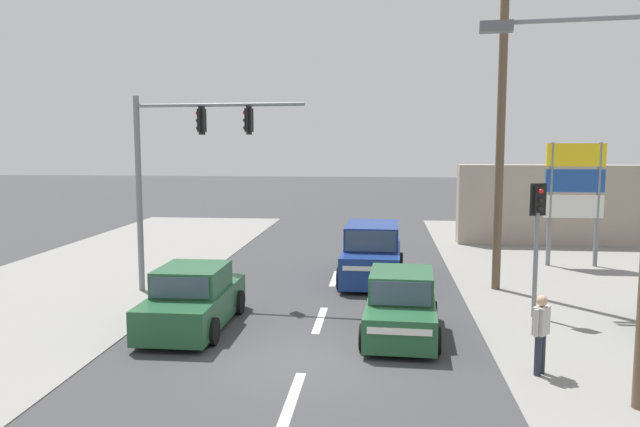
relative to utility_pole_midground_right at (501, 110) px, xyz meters
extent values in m
plane|color=#3A3A3D|center=(-5.16, -6.92, -5.59)|extent=(140.00, 140.00, 0.00)
cube|color=silver|center=(-5.16, -8.92, -5.59)|extent=(0.20, 2.40, 0.01)
cube|color=silver|center=(-5.16, -3.92, -5.59)|extent=(0.20, 2.40, 0.01)
cube|color=silver|center=(-5.16, 1.08, -5.59)|extent=(0.20, 2.40, 0.01)
cube|color=gray|center=(-13.66, -2.92, -5.58)|extent=(8.00, 40.00, 0.02)
cylinder|color=slate|center=(-0.38, -8.63, 1.06)|extent=(2.59, 0.43, 0.09)
cube|color=#595B60|center=(-1.67, -8.46, 0.99)|extent=(0.59, 0.35, 0.18)
cylinder|color=brown|center=(0.00, 0.00, -0.25)|extent=(0.26, 0.26, 10.70)
cylinder|color=slate|center=(-11.01, -1.29, -2.59)|extent=(0.18, 0.18, 6.00)
cylinder|color=slate|center=(-8.42, -1.51, 0.11)|extent=(5.19, 0.55, 0.11)
cube|color=black|center=(-8.94, -1.47, -0.34)|extent=(0.22, 0.28, 0.68)
cube|color=black|center=(-8.94, -1.47, -0.34)|extent=(0.08, 0.44, 0.84)
sphere|color=red|center=(-9.06, -1.46, -0.12)|extent=(0.13, 0.13, 0.13)
sphere|color=black|center=(-9.06, -1.46, -0.34)|extent=(0.13, 0.13, 0.13)
sphere|color=black|center=(-9.06, -1.46, -0.56)|extent=(0.13, 0.13, 0.13)
cube|color=black|center=(-7.49, -1.59, -0.34)|extent=(0.22, 0.28, 0.68)
cube|color=black|center=(-7.49, -1.59, -0.34)|extent=(0.08, 0.44, 0.84)
sphere|color=red|center=(-7.60, -1.58, -0.12)|extent=(0.13, 0.13, 0.13)
sphere|color=black|center=(-7.60, -1.58, -0.34)|extent=(0.13, 0.13, 0.13)
sphere|color=black|center=(-7.60, -1.58, -0.56)|extent=(0.13, 0.13, 0.13)
cylinder|color=slate|center=(0.42, -3.16, -4.19)|extent=(0.12, 0.12, 2.80)
cube|color=black|center=(0.42, -3.16, -2.45)|extent=(0.30, 0.26, 0.68)
cube|color=black|center=(0.42, -3.16, -2.45)|extent=(0.43, 0.16, 0.84)
sphere|color=red|center=(0.46, -3.28, -2.23)|extent=(0.13, 0.13, 0.13)
sphere|color=black|center=(0.46, -3.28, -2.45)|extent=(0.13, 0.13, 0.13)
sphere|color=black|center=(0.46, -3.28, -2.67)|extent=(0.13, 0.13, 0.13)
cylinder|color=slate|center=(2.61, 4.03, -3.29)|extent=(0.16, 0.16, 4.60)
cylinder|color=slate|center=(4.31, 4.03, -3.29)|extent=(0.16, 0.16, 4.60)
cube|color=yellow|center=(3.46, 4.03, -1.44)|extent=(2.10, 0.14, 0.84)
cube|color=#1E4793|center=(3.46, 4.03, -2.39)|extent=(2.10, 0.14, 0.84)
cube|color=silver|center=(3.46, 4.03, -3.34)|extent=(2.10, 0.14, 0.84)
cube|color=#A39384|center=(5.84, 9.08, -3.79)|extent=(12.00, 1.00, 3.60)
cube|color=navy|center=(-3.90, 0.89, -4.96)|extent=(1.96, 4.55, 1.00)
cube|color=navy|center=(-3.90, 1.09, -4.08)|extent=(1.79, 2.75, 0.76)
cube|color=#384756|center=(-3.93, -0.28, -4.08)|extent=(1.58, 0.10, 0.65)
cube|color=#384756|center=(-3.86, 2.46, -4.08)|extent=(1.55, 0.10, 0.61)
cube|color=white|center=(-3.97, -1.37, -4.73)|extent=(1.56, 0.08, 0.14)
cylinder|color=black|center=(-3.02, -0.53, -5.23)|extent=(0.24, 0.73, 0.72)
cylinder|color=black|center=(-4.86, -0.47, -5.23)|extent=(0.24, 0.73, 0.72)
cylinder|color=black|center=(-2.94, 2.26, -5.23)|extent=(0.24, 0.73, 0.72)
cylinder|color=black|center=(-4.78, 2.31, -5.23)|extent=(0.24, 0.73, 0.72)
cube|color=#235633|center=(-8.25, -4.87, -5.05)|extent=(1.71, 4.21, 0.80)
cube|color=#235633|center=(-8.25, -4.92, -4.34)|extent=(1.57, 1.91, 0.62)
cube|color=#384756|center=(-8.25, -3.95, -4.34)|extent=(1.44, 0.06, 0.53)
cube|color=#384756|center=(-8.25, -5.89, -4.34)|extent=(1.40, 0.06, 0.50)
cube|color=white|center=(-8.24, -2.75, -4.87)|extent=(1.45, 0.04, 0.14)
cylinder|color=black|center=(-9.09, -3.56, -5.27)|extent=(0.19, 0.64, 0.64)
cylinder|color=black|center=(-7.39, -3.57, -5.27)|extent=(0.19, 0.64, 0.64)
cylinder|color=black|center=(-9.10, -6.17, -5.27)|extent=(0.19, 0.64, 0.64)
cylinder|color=black|center=(-7.40, -6.17, -5.27)|extent=(0.19, 0.64, 0.64)
cube|color=#235633|center=(-3.11, -5.11, -5.09)|extent=(1.76, 3.67, 0.76)
cube|color=#235633|center=(-3.10, -4.81, -4.39)|extent=(1.56, 1.96, 0.64)
cube|color=#384756|center=(-3.14, -5.78, -4.39)|extent=(1.36, 0.12, 0.54)
cube|color=#384756|center=(-3.06, -3.85, -4.39)|extent=(1.33, 0.12, 0.51)
cube|color=white|center=(-3.19, -6.93, -4.91)|extent=(1.36, 0.10, 0.14)
cylinder|color=black|center=(-2.36, -6.26, -5.29)|extent=(0.21, 0.61, 0.60)
cylinder|color=black|center=(-3.96, -6.19, -5.29)|extent=(0.21, 0.61, 0.60)
cylinder|color=black|center=(-2.26, -4.04, -5.29)|extent=(0.21, 0.61, 0.60)
cylinder|color=black|center=(-3.86, -3.96, -5.29)|extent=(0.21, 0.61, 0.60)
cylinder|color=#232838|center=(-0.38, -7.27, -5.17)|extent=(0.14, 0.14, 0.84)
cylinder|color=#232838|center=(-0.49, -7.42, -5.17)|extent=(0.14, 0.14, 0.84)
cube|color=#B7B2AD|center=(-0.44, -7.34, -4.47)|extent=(0.39, 0.42, 0.56)
sphere|color=tan|center=(-0.44, -7.34, -4.07)|extent=(0.22, 0.22, 0.22)
cylinder|color=#B7B2AD|center=(-0.29, -7.16, -4.47)|extent=(0.09, 0.09, 0.54)
cylinder|color=#B7B2AD|center=(-0.58, -7.53, -4.47)|extent=(0.09, 0.09, 0.54)
camera|label=1|loc=(-3.58, -19.67, -0.97)|focal=35.00mm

